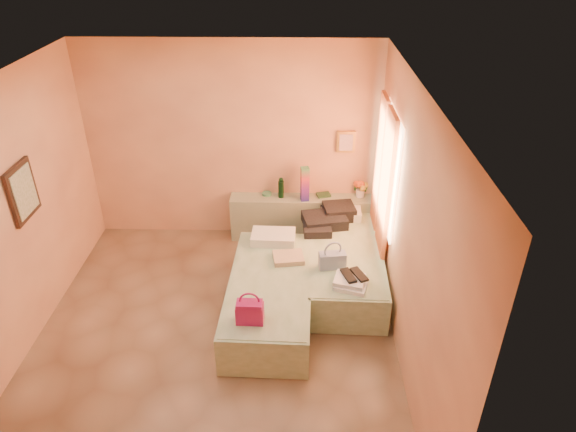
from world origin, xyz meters
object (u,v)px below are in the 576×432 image
Objects in this scene: bed_left at (270,297)px; flower_vase at (361,187)px; water_bottle at (281,188)px; bed_right at (344,265)px; blue_handbag at (332,260)px; towel_stack at (351,283)px; magenta_handbag at (250,311)px; headboard_ledge at (302,218)px; green_book at (324,195)px.

bed_left is 7.00× the size of flower_vase.
bed_right is at bearing -52.09° from water_bottle.
bed_left is 7.09× the size of water_bottle.
blue_handbag reaches higher than towel_stack.
water_bottle reaches higher than bed_left.
magenta_handbag reaches higher than bed_right.
bed_left is at bearing -142.28° from bed_right.
headboard_ledge is 1.52m from blue_handbag.
bed_left is 7.17× the size of magenta_handbag.
towel_stack is at bearing -4.81° from bed_left.
headboard_ledge is 1.90m from towel_stack.
towel_stack is at bearing -69.13° from blue_handbag.
water_bottle reaches higher than towel_stack.
bed_right is at bearing -104.58° from flower_vase.
magenta_handbag is at bearing -151.16° from towel_stack.
towel_stack is (0.01, -0.76, 0.30)m from bed_right.
green_book is (-0.23, 1.11, 0.42)m from bed_right.
headboard_ledge is at bearing 106.63° from towel_stack.
headboard_ledge is at bearing 79.44° from bed_left.
green_book is (0.67, 1.76, 0.42)m from bed_left.
magenta_handbag reaches higher than green_book.
bed_right is 1.27m from flower_vase.
bed_right is at bearing 58.05° from blue_handbag.
water_bottle is 0.99× the size of flower_vase.
bed_right is 7.17× the size of magenta_handbag.
blue_handbag is (0.65, -1.47, -0.19)m from water_bottle.
blue_handbag is at bearing -103.47° from green_book.
magenta_handbag is at bearing -124.05° from green_book.
headboard_ledge reaches higher than bed_right.
headboard_ledge is 7.35× the size of magenta_handbag.
blue_handbag is at bearing 118.57° from towel_stack.
magenta_handbag is at bearing -102.69° from headboard_ledge.
towel_stack is (0.54, -1.81, 0.23)m from headboard_ledge.
blue_handbag is at bearing -107.25° from flower_vase.
magenta_handbag is (-0.24, -2.42, -0.16)m from water_bottle.
blue_handbag is (-0.18, -0.40, 0.35)m from bed_right.
bed_left is at bearing -124.04° from flower_vase.
blue_handbag is (0.72, 0.25, 0.35)m from bed_left.
water_bottle is 0.91× the size of blue_handbag.
blue_handbag is at bearing 48.52° from magenta_handbag.
headboard_ledge is 10.90× the size of green_book.
water_bottle is at bearing -177.78° from flower_vase.
bed_right is at bearing -63.43° from headboard_ledge.
water_bottle reaches higher than headboard_ledge.
blue_handbag is (0.89, 0.95, -0.03)m from magenta_handbag.
headboard_ledge reaches higher than towel_stack.
magenta_handbag is 0.80× the size of towel_stack.
blue_handbag is at bearing -66.08° from water_bottle.
headboard_ledge is 6.58× the size of blue_handbag.
flower_vase is 0.92× the size of blue_handbag.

